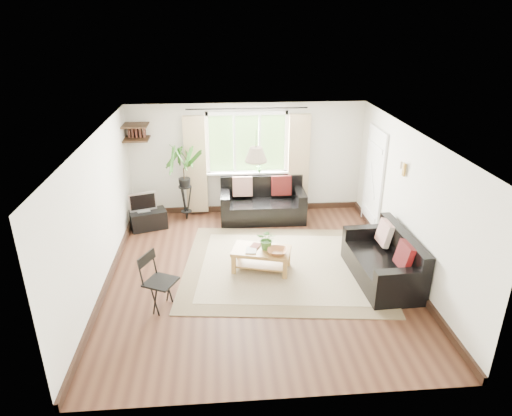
{
  "coord_description": "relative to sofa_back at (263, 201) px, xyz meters",
  "views": [
    {
      "loc": [
        -0.58,
        -6.68,
        4.09
      ],
      "look_at": [
        0.0,
        0.4,
        1.05
      ],
      "focal_mm": 32.0,
      "sensor_mm": 36.0,
      "label": 1
    }
  ],
  "objects": [
    {
      "name": "window",
      "position": [
        -0.29,
        0.46,
        1.13
      ],
      "size": [
        2.5,
        0.16,
        2.16
      ],
      "primitive_type": null,
      "color": "white",
      "rests_on": "wall_back"
    },
    {
      "name": "bowl",
      "position": [
        0.03,
        -2.28,
        0.02
      ],
      "size": [
        0.38,
        0.38,
        0.08
      ],
      "primitive_type": "imported",
      "rotation": [
        0.0,
        0.0,
        -0.17
      ],
      "color": "#A56539",
      "rests_on": "coffee_table"
    },
    {
      "name": "wall_sconce",
      "position": [
        2.14,
        -1.95,
        1.32
      ],
      "size": [
        0.12,
        0.12,
        0.28
      ],
      "primitive_type": null,
      "color": "beige",
      "rests_on": "wall_right"
    },
    {
      "name": "sill_plant",
      "position": [
        -0.04,
        0.38,
        0.65
      ],
      "size": [
        0.14,
        0.1,
        0.27
      ],
      "primitive_type": "imported",
      "color": "#2D6023",
      "rests_on": "window"
    },
    {
      "name": "book_a",
      "position": [
        -0.48,
        -2.14,
        -0.01
      ],
      "size": [
        0.21,
        0.26,
        0.02
      ],
      "primitive_type": "imported",
      "rotation": [
        0.0,
        0.0,
        -0.17
      ],
      "color": "silver",
      "rests_on": "coffee_table"
    },
    {
      "name": "wall_front",
      "position": [
        -0.29,
        -5.0,
        0.78
      ],
      "size": [
        5.0,
        0.02,
        2.4
      ],
      "primitive_type": "cube",
      "color": "silver",
      "rests_on": "floor"
    },
    {
      "name": "wall_right",
      "position": [
        2.21,
        -2.25,
        0.78
      ],
      "size": [
        0.02,
        5.5,
        2.4
      ],
      "primitive_type": "cube",
      "color": "silver",
      "rests_on": "floor"
    },
    {
      "name": "rug",
      "position": [
        0.19,
        -2.04,
        -0.41
      ],
      "size": [
        3.76,
        3.32,
        0.02
      ],
      "primitive_type": "cube",
      "rotation": [
        0.0,
        0.0,
        -0.11
      ],
      "color": "#C4B698",
      "rests_on": "floor"
    },
    {
      "name": "wall_left",
      "position": [
        -2.79,
        -2.25,
        0.78
      ],
      "size": [
        0.02,
        5.5,
        2.4
      ],
      "primitive_type": "cube",
      "color": "silver",
      "rests_on": "floor"
    },
    {
      "name": "floor",
      "position": [
        -0.29,
        -2.25,
        -0.42
      ],
      "size": [
        5.5,
        5.5,
        0.0
      ],
      "primitive_type": "plane",
      "color": "#321A10",
      "rests_on": "ground"
    },
    {
      "name": "wall_back",
      "position": [
        -0.29,
        0.5,
        0.78
      ],
      "size": [
        5.0,
        0.02,
        2.4
      ],
      "primitive_type": "cube",
      "color": "silver",
      "rests_on": "floor"
    },
    {
      "name": "door",
      "position": [
        2.18,
        -0.55,
        0.58
      ],
      "size": [
        0.06,
        0.96,
        2.06
      ],
      "primitive_type": "cube",
      "color": "silver",
      "rests_on": "wall_right"
    },
    {
      "name": "palm_stand",
      "position": [
        -1.63,
        0.13,
        0.4
      ],
      "size": [
        0.68,
        0.68,
        1.63
      ],
      "primitive_type": null,
      "rotation": [
        0.0,
        0.0,
        -0.07
      ],
      "color": "black",
      "rests_on": "floor"
    },
    {
      "name": "coffee_table",
      "position": [
        -0.22,
        -2.12,
        -0.22
      ],
      "size": [
        1.08,
        0.77,
        0.4
      ],
      "primitive_type": null,
      "rotation": [
        0.0,
        0.0,
        -0.27
      ],
      "color": "olive",
      "rests_on": "floor"
    },
    {
      "name": "ceiling",
      "position": [
        -0.29,
        -2.25,
        1.98
      ],
      "size": [
        5.5,
        5.5,
        0.0
      ],
      "primitive_type": "plane",
      "rotation": [
        3.14,
        0.0,
        0.0
      ],
      "color": "white",
      "rests_on": "floor"
    },
    {
      "name": "folding_chair",
      "position": [
        -1.8,
        -3.1,
        0.02
      ],
      "size": [
        0.61,
        0.61,
        0.88
      ],
      "primitive_type": null,
      "rotation": [
        0.0,
        0.0,
        1.11
      ],
      "color": "black",
      "rests_on": "floor"
    },
    {
      "name": "tv_stand",
      "position": [
        -2.38,
        -0.27,
        -0.23
      ],
      "size": [
        0.8,
        0.6,
        0.38
      ],
      "primitive_type": "cube",
      "rotation": [
        0.0,
        0.0,
        0.32
      ],
      "color": "black",
      "rests_on": "floor"
    },
    {
      "name": "corner_shelf",
      "position": [
        -2.54,
        0.25,
        1.47
      ],
      "size": [
        0.5,
        0.5,
        0.34
      ],
      "primitive_type": null,
      "color": "black",
      "rests_on": "wall_back"
    },
    {
      "name": "sofa_back",
      "position": [
        0.0,
        0.0,
        0.0
      ],
      "size": [
        1.79,
        0.91,
        0.84
      ],
      "primitive_type": null,
      "rotation": [
        0.0,
        0.0,
        -0.01
      ],
      "color": "black",
      "rests_on": "floor"
    },
    {
      "name": "table_plant",
      "position": [
        -0.12,
        -2.1,
        0.16
      ],
      "size": [
        0.39,
        0.36,
        0.36
      ],
      "primitive_type": "imported",
      "rotation": [
        0.0,
        0.0,
        -0.3
      ],
      "color": "#3D6F2C",
      "rests_on": "coffee_table"
    },
    {
      "name": "sofa_right",
      "position": [
        1.73,
        -2.58,
        -0.02
      ],
      "size": [
        1.72,
        0.92,
        0.79
      ],
      "primitive_type": null,
      "rotation": [
        0.0,
        0.0,
        -1.53
      ],
      "color": "black",
      "rests_on": "floor"
    },
    {
      "name": "tv",
      "position": [
        -2.46,
        -0.27,
        0.17
      ],
      "size": [
        0.58,
        0.34,
        0.42
      ],
      "primitive_type": null,
      "rotation": [
        0.0,
        0.0,
        0.32
      ],
      "color": "#A5A5AA",
      "rests_on": "tv_stand"
    },
    {
      "name": "book_b",
      "position": [
        -0.38,
        -1.96,
        -0.01
      ],
      "size": [
        0.23,
        0.25,
        0.02
      ],
      "primitive_type": "imported",
      "rotation": [
        0.0,
        0.0,
        -0.45
      ],
      "color": "brown",
      "rests_on": "coffee_table"
    },
    {
      "name": "pendant_lamp",
      "position": [
        -0.29,
        -1.85,
        1.63
      ],
      "size": [
        0.36,
        0.36,
        0.54
      ],
      "primitive_type": null,
      "color": "beige",
      "rests_on": "ceiling"
    }
  ]
}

